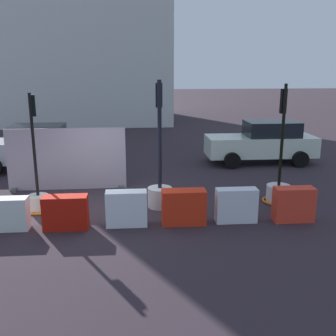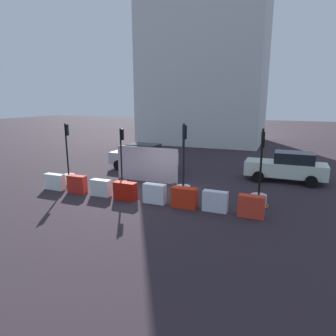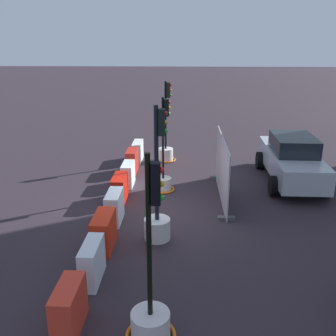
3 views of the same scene
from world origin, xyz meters
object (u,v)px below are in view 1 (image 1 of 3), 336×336
at_px(traffic_light_2, 160,184).
at_px(traffic_light_1, 38,192).
at_px(construction_barrier_7, 294,204).
at_px(construction_barrier_3, 66,213).
at_px(construction_barrier_6, 236,205).
at_px(construction_barrier_5, 184,207).
at_px(car_silver_hatchback, 37,148).
at_px(traffic_light_3, 279,186).
at_px(car_white_van, 263,142).
at_px(construction_barrier_2, 8,214).
at_px(construction_barrier_4, 126,208).

bearing_deg(traffic_light_2, traffic_light_1, -179.94).
bearing_deg(construction_barrier_7, construction_barrier_3, 179.82).
height_order(construction_barrier_6, construction_barrier_7, construction_barrier_7).
height_order(construction_barrier_5, car_silver_hatchback, car_silver_hatchback).
xyz_separation_m(construction_barrier_3, construction_barrier_7, (5.78, -0.02, 0.03)).
distance_m(traffic_light_3, construction_barrier_5, 3.33).
bearing_deg(construction_barrier_7, car_white_van, 78.64).
height_order(construction_barrier_5, construction_barrier_6, construction_barrier_5).
relative_size(construction_barrier_2, construction_barrier_4, 0.97).
bearing_deg(construction_barrier_3, construction_barrier_5, 1.01).
bearing_deg(car_white_van, construction_barrier_2, -143.60).
relative_size(construction_barrier_5, construction_barrier_7, 1.08).
relative_size(traffic_light_3, construction_barrier_2, 3.44).
relative_size(traffic_light_3, construction_barrier_7, 3.33).
height_order(construction_barrier_6, car_white_van, car_white_van).
bearing_deg(construction_barrier_7, construction_barrier_2, 179.23).
bearing_deg(construction_barrier_4, car_silver_hatchback, 120.30).
height_order(construction_barrier_2, construction_barrier_4, construction_barrier_4).
bearing_deg(construction_barrier_3, construction_barrier_4, 3.01).
xyz_separation_m(construction_barrier_4, construction_barrier_7, (4.29, -0.10, -0.00)).
xyz_separation_m(construction_barrier_5, car_silver_hatchback, (-4.90, 5.95, 0.42)).
bearing_deg(construction_barrier_4, construction_barrier_7, -1.29).
height_order(traffic_light_2, construction_barrier_2, traffic_light_2).
bearing_deg(traffic_light_1, construction_barrier_7, -11.67).
height_order(construction_barrier_3, car_silver_hatchback, car_silver_hatchback).
xyz_separation_m(traffic_light_1, construction_barrier_6, (5.24, -1.31, -0.09)).
xyz_separation_m(traffic_light_1, traffic_light_3, (6.89, 0.10, -0.06)).
relative_size(construction_barrier_4, car_silver_hatchback, 0.22).
bearing_deg(construction_barrier_3, construction_barrier_2, 176.80).
bearing_deg(construction_barrier_5, construction_barrier_3, -178.99).
relative_size(traffic_light_2, construction_barrier_3, 3.27).
relative_size(construction_barrier_7, car_white_van, 0.23).
xyz_separation_m(construction_barrier_6, construction_barrier_7, (1.49, -0.08, 0.01)).
bearing_deg(construction_barrier_6, construction_barrier_3, -179.14).
height_order(construction_barrier_7, car_silver_hatchback, car_silver_hatchback).
bearing_deg(traffic_light_1, construction_barrier_2, -109.10).
bearing_deg(car_white_van, construction_barrier_6, -113.85).
distance_m(construction_barrier_4, car_silver_hatchback, 6.87).
bearing_deg(traffic_light_2, car_white_van, 46.83).
relative_size(construction_barrier_5, car_white_van, 0.25).
bearing_deg(construction_barrier_3, traffic_light_3, 13.94).
relative_size(car_white_van, car_silver_hatchback, 0.97).
bearing_deg(construction_barrier_2, traffic_light_2, 18.75).
distance_m(traffic_light_3, car_white_van, 4.98).
distance_m(traffic_light_2, traffic_light_3, 3.52).
bearing_deg(construction_barrier_3, car_silver_hatchback, 108.22).
distance_m(construction_barrier_6, car_white_van, 6.84).
bearing_deg(construction_barrier_2, car_white_van, 36.40).
relative_size(construction_barrier_2, construction_barrier_5, 0.90).
distance_m(construction_barrier_3, construction_barrier_5, 2.93).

